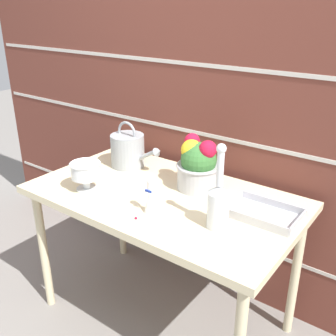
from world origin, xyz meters
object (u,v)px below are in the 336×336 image
object	(u,v)px
watering_can	(128,150)
wire_tray	(263,214)
flower_planter	(198,165)
crystal_pedestal_bowl	(86,172)
glass_decanter	(218,202)
figurine_vase	(151,199)

from	to	relation	value
watering_can	wire_tray	world-z (taller)	watering_can
watering_can	wire_tray	xyz separation A→B (m)	(0.83, -0.08, -0.08)
flower_planter	wire_tray	bearing A→B (deg)	-10.12
crystal_pedestal_bowl	wire_tray	bearing A→B (deg)	18.97
glass_decanter	flower_planter	bearing A→B (deg)	135.15
watering_can	crystal_pedestal_bowl	bearing A→B (deg)	-83.07
crystal_pedestal_bowl	figurine_vase	size ratio (longest dim) A/B	0.90
figurine_vase	wire_tray	size ratio (longest dim) A/B	0.55
flower_planter	figurine_vase	distance (m)	0.33
watering_can	wire_tray	distance (m)	0.83
crystal_pedestal_bowl	wire_tray	size ratio (longest dim) A/B	0.49
crystal_pedestal_bowl	figurine_vase	world-z (taller)	figurine_vase
watering_can	crystal_pedestal_bowl	size ratio (longest dim) A/B	2.21
watering_can	flower_planter	world-z (taller)	flower_planter
figurine_vase	watering_can	bearing A→B (deg)	141.82
crystal_pedestal_bowl	wire_tray	world-z (taller)	crystal_pedestal_bowl
watering_can	wire_tray	size ratio (longest dim) A/B	1.09
watering_can	glass_decanter	world-z (taller)	glass_decanter
wire_tray	glass_decanter	bearing A→B (deg)	-121.10
flower_planter	glass_decanter	xyz separation A→B (m)	(0.26, -0.26, -0.01)
wire_tray	flower_planter	bearing A→B (deg)	169.88
wire_tray	figurine_vase	bearing A→B (deg)	-147.43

